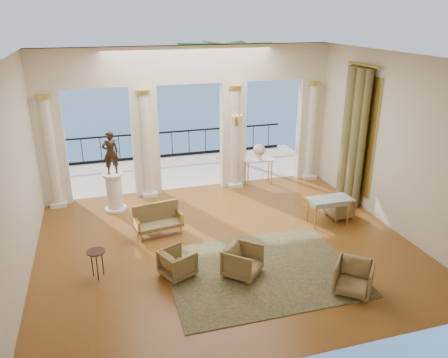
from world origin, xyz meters
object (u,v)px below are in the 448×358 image
object	(u,v)px
pedestal	(114,193)
side_table	(96,255)
armchair_d	(178,262)
settee	(158,219)
armchair_a	(243,260)
armchair_b	(354,276)
statue	(110,153)
armchair_c	(339,206)
game_table	(328,201)
console_table	(259,164)

from	to	relation	value
pedestal	side_table	xyz separation A→B (m)	(-0.57, -3.43, 0.01)
armchair_d	settee	world-z (taller)	settee
armchair_a	armchair_d	bearing A→B (deg)	117.57
armchair_b	pedestal	world-z (taller)	pedestal
armchair_a	statue	bearing A→B (deg)	73.32
armchair_c	side_table	xyz separation A→B (m)	(-6.56, -1.18, 0.22)
armchair_d	pedestal	world-z (taller)	pedestal
settee	game_table	bearing A→B (deg)	-17.47
pedestal	statue	size ratio (longest dim) A/B	0.92
pedestal	console_table	bearing A→B (deg)	8.42
armchair_d	side_table	world-z (taller)	armchair_d
statue	armchair_c	bearing A→B (deg)	148.70
armchair_b	settee	xyz separation A→B (m)	(-3.47, 3.68, 0.03)
settee	console_table	xyz separation A→B (m)	(3.71, 2.47, 0.33)
statue	game_table	bearing A→B (deg)	144.88
game_table	settee	bearing A→B (deg)	171.67
game_table	pedestal	bearing A→B (deg)	156.22
statue	side_table	size ratio (longest dim) A/B	1.92
armchair_c	console_table	distance (m)	3.24
armchair_a	armchair_d	xyz separation A→B (m)	(-1.36, 0.38, -0.04)
armchair_a	armchair_b	world-z (taller)	same
settee	game_table	xyz separation A→B (m)	(4.51, -0.71, 0.25)
armchair_c	statue	distance (m)	6.55
console_table	side_table	bearing A→B (deg)	-134.92
settee	side_table	xyz separation A→B (m)	(-1.55, -1.65, 0.15)
side_table	game_table	bearing A→B (deg)	8.82
game_table	statue	xyz separation A→B (m)	(-5.49, 2.48, 1.10)
armchair_d	side_table	bearing A→B (deg)	51.10
console_table	side_table	size ratio (longest dim) A/B	1.50
armchair_a	side_table	world-z (taller)	armchair_a
console_table	armchair_a	bearing A→B (deg)	-107.31
armchair_c	armchair_d	xyz separation A→B (m)	(-4.89, -1.60, 0.01)
armchair_b	game_table	world-z (taller)	armchair_b
armchair_c	settee	bearing A→B (deg)	-98.88
armchair_b	statue	world-z (taller)	statue
settee	side_table	world-z (taller)	settee
game_table	armchair_c	bearing A→B (deg)	26.35
console_table	game_table	bearing A→B (deg)	-68.85
game_table	side_table	world-z (taller)	game_table
armchair_c	armchair_a	bearing A→B (deg)	-64.21
game_table	console_table	xyz separation A→B (m)	(-0.80, 3.18, 0.08)
side_table	armchair_d	bearing A→B (deg)	-14.15
armchair_a	settee	world-z (taller)	settee
game_table	side_table	xyz separation A→B (m)	(-6.06, -0.94, -0.09)
armchair_a	armchair_c	distance (m)	4.04
armchair_c	armchair_d	size ratio (longest dim) A/B	0.98
pedestal	statue	distance (m)	1.21
settee	pedestal	distance (m)	2.03
settee	console_table	size ratio (longest dim) A/B	1.33
console_table	pedestal	bearing A→B (deg)	-164.56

